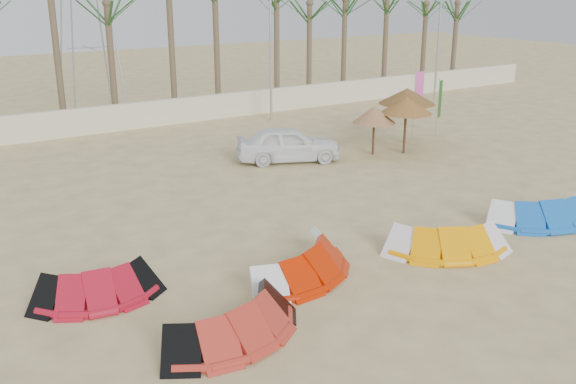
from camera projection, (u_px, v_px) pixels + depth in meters
ground at (437, 321)px, 13.96m from camera, size 120.00×120.00×0.00m
boundary_wall at (110, 118)px, 31.29m from camera, size 60.00×0.30×1.30m
lamp_c at (271, 7)px, 32.24m from camera, size 1.25×0.14×11.00m
lamp_d at (441, 3)px, 38.43m from camera, size 1.25×0.14×11.00m
pylon at (95, 110)px, 36.79m from camera, size 3.00×3.00×14.00m
kite_red_left at (93, 281)px, 14.87m from camera, size 3.10×1.85×0.90m
kite_red_mid at (227, 316)px, 13.31m from camera, size 3.64×2.19×0.90m
kite_red_right at (295, 257)px, 16.14m from camera, size 4.07×2.81×0.90m
kite_orange at (440, 236)px, 17.50m from camera, size 3.83×2.77×0.90m
kite_blue at (535, 208)px, 19.65m from camera, size 3.93×2.49×0.90m
parasol_left at (374, 115)px, 26.79m from camera, size 1.82×1.82×2.08m
parasol_mid at (406, 105)px, 26.89m from camera, size 2.20×2.20×2.43m
parasol_right at (407, 96)px, 28.63m from camera, size 2.54×2.54×2.50m
flag_pink at (417, 97)px, 29.27m from camera, size 0.45×0.12×3.34m
flag_green at (441, 101)px, 30.44m from camera, size 0.44×0.19×2.72m
car at (288, 144)px, 26.10m from camera, size 4.57×3.23×1.44m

